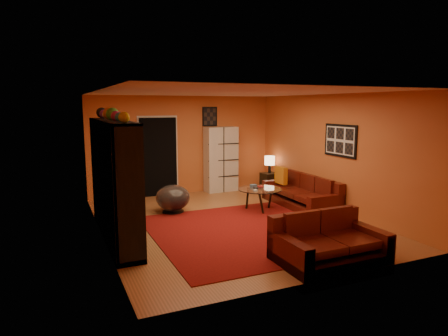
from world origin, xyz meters
name	(u,v)px	position (x,y,z in m)	size (l,w,h in m)	color
floor	(230,222)	(0.00, 0.00, 0.00)	(6.00, 6.00, 0.00)	brown
ceiling	(230,92)	(0.00, 0.00, 2.60)	(6.00, 6.00, 0.00)	white
wall_back	(184,145)	(0.00, 3.00, 1.30)	(6.00, 6.00, 0.00)	#C45E2B
wall_front	(326,187)	(0.00, -3.00, 1.30)	(6.00, 6.00, 0.00)	#C45E2B
wall_left	(100,166)	(-2.50, 0.00, 1.30)	(6.00, 6.00, 0.00)	#C45E2B
wall_right	(332,153)	(2.50, 0.00, 1.30)	(6.00, 6.00, 0.00)	#C45E2B
rug	(250,231)	(0.10, -0.70, 0.01)	(3.60, 3.60, 0.01)	#610B0B
doorway	(158,157)	(-0.70, 2.96, 1.02)	(0.95, 0.10, 2.04)	black
wall_art_right	(340,141)	(2.48, -0.30, 1.60)	(0.03, 1.00, 0.70)	black
wall_art_back	(210,117)	(0.75, 2.98, 2.05)	(0.42, 0.03, 0.52)	black
entertainment_unit	(114,180)	(-2.27, 0.00, 1.05)	(0.45, 3.00, 2.10)	black
tv	(117,182)	(-2.23, 0.02, 1.00)	(0.13, 0.99, 0.57)	black
sofa	(303,194)	(2.14, 0.52, 0.29)	(0.90, 2.15, 0.85)	#450D09
loveseat	(326,242)	(0.52, -2.41, 0.28)	(1.64, 0.99, 0.85)	#450D09
throw_pillow	(281,175)	(1.95, 1.22, 0.63)	(0.12, 0.42, 0.42)	orange
coffee_table	(260,191)	(0.98, 0.55, 0.45)	(0.98, 0.98, 0.49)	silver
storage_cabinet	(221,159)	(1.00, 2.80, 0.89)	(0.89, 0.39, 1.77)	silver
bowl_chair	(173,198)	(-0.85, 1.18, 0.33)	(0.75, 0.75, 0.61)	black
side_table	(269,182)	(2.25, 2.30, 0.25)	(0.40, 0.40, 0.50)	black
table_lamp	(270,161)	(2.25, 2.30, 0.83)	(0.28, 0.28, 0.47)	black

